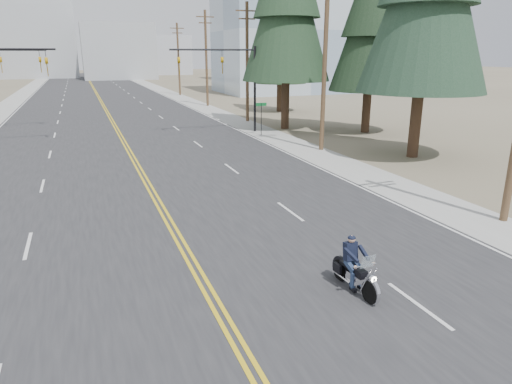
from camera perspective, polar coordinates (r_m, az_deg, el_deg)
The scene contains 17 objects.
road at distance 74.75m, azimuth -19.05°, elevation 11.09°, with size 20.00×200.00×0.01m, color #303033.
sidewalk_left at distance 75.20m, azimuth -27.93°, elevation 10.10°, with size 3.00×200.00×0.01m, color #A5A5A0.
sidewalk_right at distance 76.05m, azimuth -10.21°, elevation 11.81°, with size 3.00×200.00×0.01m, color #A5A5A0.
traffic_mast_right at distance 38.31m, azimuth -3.08°, elevation 14.70°, with size 7.10×0.26×7.00m.
street_sign at distance 37.30m, azimuth 0.67°, elevation 9.83°, with size 0.90×0.06×2.62m.
utility_pole_b at distance 31.41m, azimuth 8.60°, elevation 15.98°, with size 2.20×0.30×11.50m.
utility_pole_c at distance 45.10m, azimuth -1.11°, elevation 16.05°, with size 2.20×0.30×11.00m.
utility_pole_d at distance 59.43m, azimuth -6.23°, elevation 16.40°, with size 2.20×0.30×11.50m.
utility_pole_e at distance 75.98m, azimuth -9.67°, elevation 16.16°, with size 2.20×0.30×11.00m.
glass_building at distance 82.24m, azimuth 4.40°, elevation 19.36°, with size 24.00×16.00×20.00m, color #9EB5CC.
haze_bldg_b at distance 129.87m, azimuth -16.85°, elevation 16.47°, with size 18.00×14.00×14.00m, color #ADB2B7.
haze_bldg_c at distance 122.20m, azimuth -0.42°, elevation 18.11°, with size 16.00×12.00×18.00m, color #B7BCC6.
haze_bldg_d at distance 144.86m, azimuth -25.86°, elevation 17.91°, with size 20.00×15.00×26.00m, color #ADB2B7.
haze_bldg_e at distance 156.91m, azimuth -11.16°, elevation 16.44°, with size 14.00×14.00×12.00m, color #B7BCC6.
motorcyclist at distance 13.04m, azimuth 12.36°, elevation -8.95°, with size 0.86×2.01×1.57m, color black, non-canonical shape.
conifer_mid at distance 39.91m, azimuth 14.47°, elevation 21.49°, with size 6.49×6.49×17.30m.
conifer_far at distance 53.34m, azimuth 3.12°, elevation 19.85°, with size 5.97×5.97×15.98m.
Camera 1 is at (-2.81, -4.42, 6.38)m, focal length 32.00 mm.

